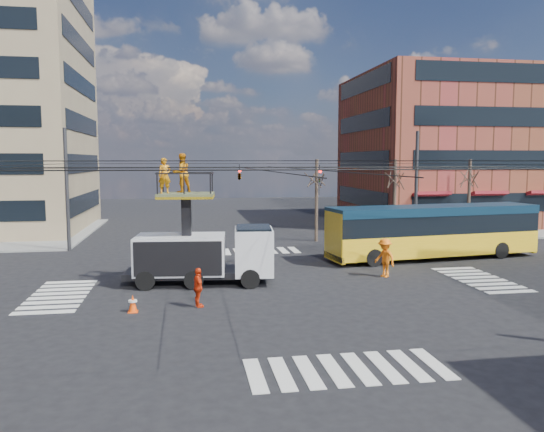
{
  "coord_description": "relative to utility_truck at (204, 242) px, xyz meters",
  "views": [
    {
      "loc": [
        -4.45,
        -23.97,
        5.91
      ],
      "look_at": [
        -0.07,
        2.7,
        3.07
      ],
      "focal_mm": 35.0,
      "sensor_mm": 36.0,
      "label": 1
    }
  ],
  "objects": [
    {
      "name": "tree_c",
      "position": [
        20.62,
        12.16,
        2.58
      ],
      "size": [
        2.0,
        2.0,
        6.0
      ],
      "color": "#382B21",
      "rests_on": "ground"
    },
    {
      "name": "utility_truck",
      "position": [
        0.0,
        0.0,
        0.0
      ],
      "size": [
        7.19,
        3.19,
        6.25
      ],
      "rotation": [
        0.0,
        0.0,
        -0.1
      ],
      "color": "black",
      "rests_on": "ground"
    },
    {
      "name": "tree_b",
      "position": [
        14.62,
        12.16,
        2.58
      ],
      "size": [
        2.0,
        2.0,
        6.0
      ],
      "color": "#382B21",
      "rests_on": "ground"
    },
    {
      "name": "ground",
      "position": [
        3.62,
        -1.34,
        -2.04
      ],
      "size": [
        120.0,
        120.0,
        0.0
      ],
      "primitive_type": "plane",
      "color": "black",
      "rests_on": "ground"
    },
    {
      "name": "tree_a",
      "position": [
        8.62,
        12.16,
        2.58
      ],
      "size": [
        2.0,
        2.0,
        6.0
      ],
      "color": "#382B21",
      "rests_on": "ground"
    },
    {
      "name": "building_ne",
      "position": [
        25.59,
        22.64,
        4.96
      ],
      "size": [
        20.06,
        16.06,
        14.0
      ],
      "color": "brown",
      "rests_on": "ground"
    },
    {
      "name": "traffic_cone",
      "position": [
        -2.93,
        -4.45,
        -1.7
      ],
      "size": [
        0.36,
        0.36,
        0.69
      ],
      "primitive_type": "cone",
      "color": "#FB470A",
      "rests_on": "ground"
    },
    {
      "name": "sidewalk_ne",
      "position": [
        24.62,
        19.66,
        -1.98
      ],
      "size": [
        18.0,
        18.0,
        0.12
      ],
      "primitive_type": "cube",
      "color": "slate",
      "rests_on": "ground"
    },
    {
      "name": "flagger",
      "position": [
        9.14,
        -0.05,
        -1.06
      ],
      "size": [
        1.19,
        1.46,
        1.97
      ],
      "primitive_type": "imported",
      "rotation": [
        0.0,
        0.0,
        -1.14
      ],
      "color": "orange",
      "rests_on": "ground"
    },
    {
      "name": "crosswalks",
      "position": [
        3.62,
        -1.34,
        -2.03
      ],
      "size": [
        22.4,
        22.4,
        0.02
      ],
      "primitive_type": null,
      "color": "silver",
      "rests_on": "ground"
    },
    {
      "name": "worker_ground",
      "position": [
        -0.37,
        -4.16,
        -1.24
      ],
      "size": [
        0.6,
        1.01,
        1.61
      ],
      "primitive_type": "imported",
      "rotation": [
        0.0,
        0.0,
        1.8
      ],
      "color": "red",
      "rests_on": "ground"
    },
    {
      "name": "city_bus",
      "position": [
        13.92,
        4.36,
        -0.32
      ],
      "size": [
        13.4,
        4.3,
        3.2
      ],
      "rotation": [
        0.0,
        0.0,
        0.13
      ],
      "color": "gold",
      "rests_on": "ground"
    },
    {
      "name": "overhead_network",
      "position": [
        3.54,
        -0.94,
        2.24
      ],
      "size": [
        24.24,
        24.24,
        8.0
      ],
      "color": "#2D2D30",
      "rests_on": "ground"
    }
  ]
}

